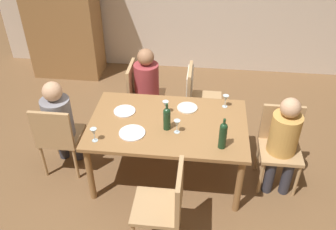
{
  "coord_description": "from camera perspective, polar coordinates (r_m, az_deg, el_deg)",
  "views": [
    {
      "loc": [
        0.34,
        -3.05,
        3.06
      ],
      "look_at": [
        0.0,
        0.0,
        0.85
      ],
      "focal_mm": 38.6,
      "sensor_mm": 36.0,
      "label": 1
    }
  ],
  "objects": [
    {
      "name": "wine_bottle_dark_red",
      "position": [
        3.68,
        -0.13,
        -0.46
      ],
      "size": [
        0.08,
        0.08,
        0.31
      ],
      "color": "#19381E",
      "rests_on": "dining_table"
    },
    {
      "name": "wine_glass_near_right",
      "position": [
        3.65,
        1.44,
        -1.41
      ],
      "size": [
        0.07,
        0.07,
        0.15
      ],
      "color": "silver",
      "rests_on": "dining_table"
    },
    {
      "name": "wine_glass_far",
      "position": [
        3.62,
        -11.64,
        -2.68
      ],
      "size": [
        0.07,
        0.07,
        0.15
      ],
      "color": "silver",
      "rests_on": "dining_table"
    },
    {
      "name": "person_man_bearded",
      "position": [
        4.68,
        -3.07,
        4.91
      ],
      "size": [
        0.36,
        0.31,
        1.15
      ],
      "rotation": [
        0.0,
        0.0,
        -1.57
      ],
      "color": "#33333D",
      "rests_on": "ground_plane"
    },
    {
      "name": "armoire_cabinet",
      "position": [
        6.12,
        -16.51,
        15.64
      ],
      "size": [
        1.18,
        0.62,
        2.18
      ],
      "color": "olive",
      "rests_on": "ground_plane"
    },
    {
      "name": "wine_glass_near_left",
      "position": [
        3.93,
        -0.38,
        1.64
      ],
      "size": [
        0.07,
        0.07,
        0.15
      ],
      "color": "silver",
      "rests_on": "dining_table"
    },
    {
      "name": "dinner_plate_guest_right",
      "position": [
        4.06,
        3.07,
        1.14
      ],
      "size": [
        0.23,
        0.23,
        0.01
      ],
      "primitive_type": "cylinder",
      "color": "silver",
      "rests_on": "dining_table"
    },
    {
      "name": "wine_glass_centre",
      "position": [
        4.08,
        9.08,
        2.56
      ],
      "size": [
        0.07,
        0.07,
        0.15
      ],
      "color": "silver",
      "rests_on": "dining_table"
    },
    {
      "name": "dining_table",
      "position": [
        3.89,
        0.0,
        -2.16
      ],
      "size": [
        1.68,
        1.05,
        0.75
      ],
      "color": "olive",
      "rests_on": "ground_plane"
    },
    {
      "name": "chair_far_left",
      "position": [
        4.76,
        -4.36,
        3.63
      ],
      "size": [
        0.44,
        0.44,
        0.92
      ],
      "rotation": [
        0.0,
        0.0,
        -1.57
      ],
      "color": "tan",
      "rests_on": "ground_plane"
    },
    {
      "name": "chair_near",
      "position": [
        3.32,
        -0.25,
        -13.7
      ],
      "size": [
        0.44,
        0.44,
        0.92
      ],
      "rotation": [
        0.0,
        0.0,
        1.57
      ],
      "color": "tan",
      "rests_on": "ground_plane"
    },
    {
      "name": "person_man_guest",
      "position": [
        4.2,
        -16.75,
        -0.71
      ],
      "size": [
        0.32,
        0.37,
        1.16
      ],
      "color": "#33333D",
      "rests_on": "ground_plane"
    },
    {
      "name": "person_woman_host",
      "position": [
        3.96,
        17.82,
        -3.61
      ],
      "size": [
        0.31,
        0.35,
        1.14
      ],
      "rotation": [
        0.0,
        0.0,
        3.14
      ],
      "color": "#33333D",
      "rests_on": "ground_plane"
    },
    {
      "name": "chair_right_end",
      "position": [
        4.12,
        17.29,
        -3.94
      ],
      "size": [
        0.44,
        0.44,
        0.92
      ],
      "rotation": [
        0.0,
        0.0,
        3.14
      ],
      "color": "tan",
      "rests_on": "ground_plane"
    },
    {
      "name": "dinner_plate_guest_left",
      "position": [
        3.71,
        -5.69,
        -2.82
      ],
      "size": [
        0.27,
        0.27,
        0.01
      ],
      "primitive_type": "cylinder",
      "color": "white",
      "rests_on": "dining_table"
    },
    {
      "name": "chair_left_end",
      "position": [
        4.2,
        -16.97,
        -3.09
      ],
      "size": [
        0.44,
        0.44,
        0.92
      ],
      "color": "tan",
      "rests_on": "ground_plane"
    },
    {
      "name": "wine_bottle_tall_green",
      "position": [
        3.48,
        8.67,
        -3.09
      ],
      "size": [
        0.08,
        0.08,
        0.34
      ],
      "color": "#19381E",
      "rests_on": "dining_table"
    },
    {
      "name": "chair_far_right",
      "position": [
        4.66,
        4.36,
        3.75
      ],
      "size": [
        0.46,
        0.44,
        0.92
      ],
      "rotation": [
        0.0,
        0.0,
        -1.57
      ],
      "color": "tan",
      "rests_on": "ground_plane"
    },
    {
      "name": "dinner_plate_host",
      "position": [
        4.03,
        -6.87,
        0.62
      ],
      "size": [
        0.24,
        0.24,
        0.01
      ],
      "primitive_type": "cylinder",
      "color": "white",
      "rests_on": "dining_table"
    },
    {
      "name": "ground_plane",
      "position": [
        4.33,
        0.0,
        -9.13
      ],
      "size": [
        10.0,
        10.0,
        0.0
      ],
      "primitive_type": "plane",
      "color": "brown"
    }
  ]
}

